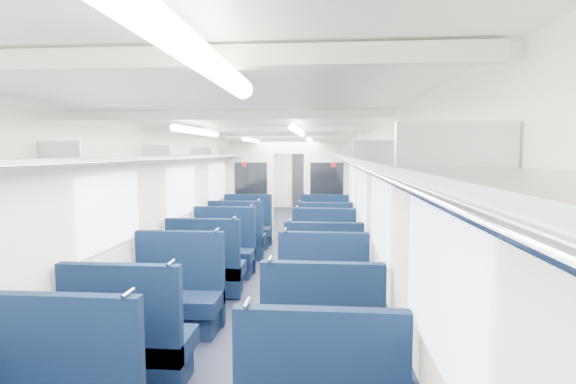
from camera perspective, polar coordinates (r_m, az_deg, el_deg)
floor at (r=7.64m, az=-1.73°, el=-10.31°), size 2.80×18.00×0.01m
ceiling at (r=7.37m, az=-1.78°, el=7.60°), size 2.80×18.00×0.01m
wall_left at (r=7.70m, az=-12.17°, el=-1.38°), size 0.02×18.00×2.35m
dado_left at (r=7.83m, az=-11.95°, el=-7.40°), size 0.03×17.90×0.70m
wall_right at (r=7.38m, az=9.11°, el=-1.61°), size 0.02×18.00×2.35m
dado_right at (r=7.52m, az=8.90°, el=-7.86°), size 0.03×17.90×0.70m
wall_far at (r=16.35m, az=1.88°, el=2.12°), size 2.80×0.02×2.35m
luggage_rack_left at (r=7.60m, az=-10.93°, el=4.59°), size 0.36×17.40×0.18m
luggage_rack_right at (r=7.32m, az=7.73°, el=4.62°), size 0.36×17.40×0.18m
windows at (r=6.93m, az=-2.20°, el=0.06°), size 2.78×15.60×0.75m
ceiling_fittings at (r=7.11m, az=-2.02°, el=7.19°), size 2.70×16.06×0.11m
end_door at (r=16.31m, az=1.87°, el=1.49°), size 0.75×0.06×2.00m
bulkhead at (r=10.24m, az=0.09°, el=0.65°), size 2.80×0.10×2.35m
seat_8 at (r=4.28m, az=-19.74°, el=-18.26°), size 1.04×0.57×1.16m
seat_9 at (r=4.11m, az=4.40°, el=-18.97°), size 1.04×0.57×1.16m
seat_10 at (r=5.34m, az=-14.11°, el=-13.32°), size 1.04×0.57×1.16m
seat_11 at (r=5.14m, az=4.51°, el=-13.92°), size 1.04×0.57×1.16m
seat_12 at (r=6.49m, az=-10.46°, el=-9.93°), size 1.04×0.57×1.16m
seat_13 at (r=6.09m, az=4.57°, el=-10.87°), size 1.04×0.57×1.16m
seat_14 at (r=7.48m, az=-8.31°, el=-7.87°), size 1.04×0.57×1.16m
seat_15 at (r=7.24m, az=4.62°, el=-8.28°), size 1.04×0.57×1.16m
seat_16 at (r=8.59m, az=-6.54°, el=-6.16°), size 1.04×0.57×1.16m
seat_17 at (r=8.33m, az=4.66°, el=-6.50°), size 1.04×0.57×1.16m
seat_18 at (r=9.61m, az=-5.30°, el=-4.94°), size 1.04×0.57×1.16m
seat_19 at (r=9.54m, az=4.69°, el=-5.01°), size 1.04×0.57×1.16m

